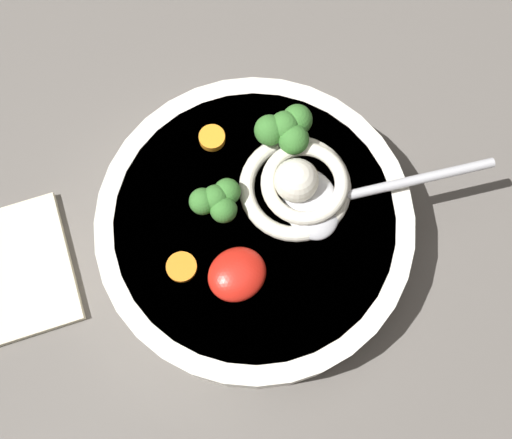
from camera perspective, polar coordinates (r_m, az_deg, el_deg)
table_slab at (r=56.55cm, az=1.62°, el=-4.67°), size 92.88×92.88×3.44cm
soup_bowl at (r=52.57cm, az=0.00°, el=-0.89°), size 25.39×25.39×5.80cm
noodle_pile at (r=49.60cm, az=3.80°, el=3.14°), size 9.81×9.62×3.94cm
soup_spoon at (r=49.86cm, az=6.54°, el=1.76°), size 17.27×9.39×1.60cm
chili_sauce_dollop at (r=47.74cm, az=-1.66°, el=-5.04°), size 4.55×4.09×2.05cm
broccoli_floret_near_spoon at (r=50.11cm, az=2.73°, el=8.13°), size 4.79×4.12×3.79cm
broccoli_floret_rear at (r=48.32cm, az=-3.51°, el=1.74°), size 4.10×3.52×3.24cm
carrot_slice_center at (r=48.99cm, az=-6.71°, el=-4.27°), size 2.37×2.37×0.49cm
carrot_slice_left at (r=52.09cm, az=-3.98°, el=7.34°), size 2.15×2.15×0.70cm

